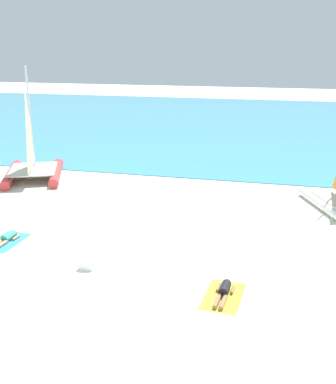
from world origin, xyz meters
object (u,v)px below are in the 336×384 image
at_px(towel_left, 6,242).
at_px(sunbather_right, 224,291).
at_px(cooler_box, 87,264).
at_px(sunbather_left, 7,238).
at_px(towel_right, 223,296).
at_px(sailboat_red, 33,163).

distance_m(towel_left, sunbather_right, 8.84).
bearing_deg(cooler_box, sunbather_left, 160.42).
bearing_deg(towel_left, cooler_box, -18.70).
xyz_separation_m(towel_left, cooler_box, (3.93, -1.33, 0.17)).
relative_size(towel_right, cooler_box, 3.80).
relative_size(towel_left, sunbather_left, 1.22).
bearing_deg(sunbather_left, sailboat_red, 114.63).
height_order(towel_right, sunbather_right, sunbather_right).
distance_m(sailboat_red, towel_right, 15.78).
relative_size(sailboat_red, sunbather_right, 3.91).
height_order(towel_left, towel_right, same).
bearing_deg(towel_right, sunbather_left, 166.33).
distance_m(sailboat_red, sunbather_left, 8.84).
xyz_separation_m(sunbather_left, towel_right, (8.61, -2.09, -0.13)).
height_order(sailboat_red, sunbather_left, sailboat_red).
height_order(towel_left, sunbather_right, sunbather_right).
xyz_separation_m(sunbather_right, cooler_box, (-4.69, 0.63, 0.05)).
bearing_deg(sunbather_left, sunbather_right, -11.28).
xyz_separation_m(sunbather_left, sunbather_right, (8.61, -2.03, 0.00)).
xyz_separation_m(sunbather_left, cooler_box, (3.92, -1.40, 0.05)).
xyz_separation_m(towel_right, sunbather_right, (0.00, 0.07, 0.13)).
height_order(sailboat_red, sunbather_right, sailboat_red).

